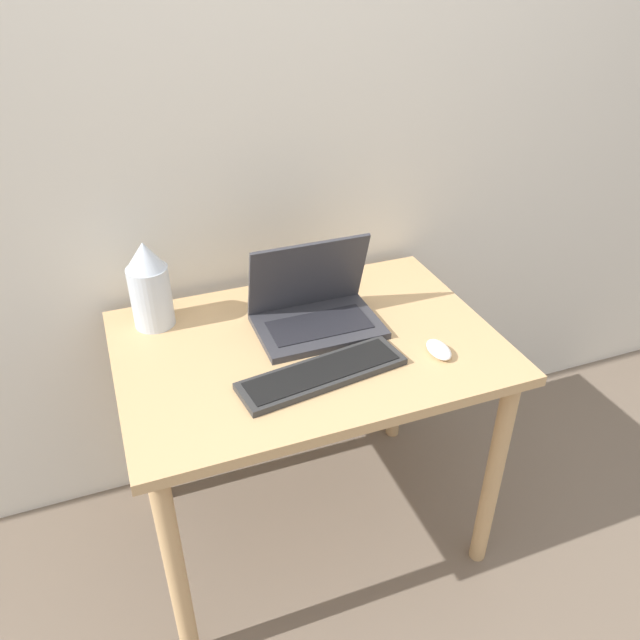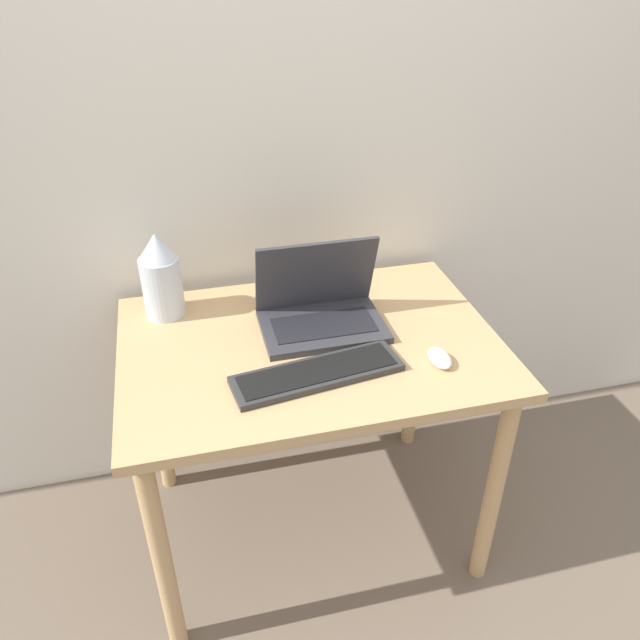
# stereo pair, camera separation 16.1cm
# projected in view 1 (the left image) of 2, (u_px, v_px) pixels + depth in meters

# --- Properties ---
(ground_plane) EXTENTS (12.00, 12.00, 0.00)m
(ground_plane) POSITION_uv_depth(u_px,v_px,m) (352.00, 618.00, 1.83)
(ground_plane) COLOR #6B5B4C
(wall_back) EXTENTS (6.00, 0.05, 2.50)m
(wall_back) POSITION_uv_depth(u_px,v_px,m) (255.00, 118.00, 1.77)
(wall_back) COLOR silver
(wall_back) RESTS_ON ground_plane
(desk) EXTENTS (1.03, 0.72, 0.75)m
(desk) POSITION_uv_depth(u_px,v_px,m) (308.00, 373.00, 1.76)
(desk) COLOR tan
(desk) RESTS_ON ground_plane
(laptop) EXTENTS (0.34, 0.24, 0.25)m
(laptop) POSITION_uv_depth(u_px,v_px,m) (314.00, 308.00, 1.75)
(laptop) COLOR #333338
(laptop) RESTS_ON desk
(keyboard) EXTENTS (0.45, 0.18, 0.02)m
(keyboard) POSITION_uv_depth(u_px,v_px,m) (322.00, 373.00, 1.57)
(keyboard) COLOR #2D2D2D
(keyboard) RESTS_ON desk
(mouse) EXTENTS (0.05, 0.09, 0.03)m
(mouse) POSITION_uv_depth(u_px,v_px,m) (439.00, 350.00, 1.65)
(mouse) COLOR white
(mouse) RESTS_ON desk
(vase) EXTENTS (0.11, 0.11, 0.26)m
(vase) POSITION_uv_depth(u_px,v_px,m) (149.00, 285.00, 1.72)
(vase) COLOR silver
(vase) RESTS_ON desk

